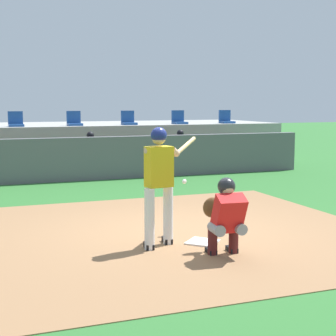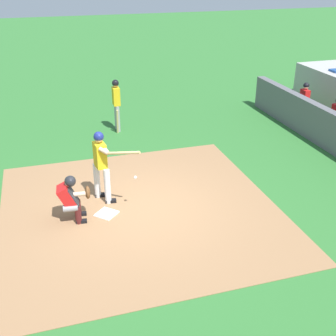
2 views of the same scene
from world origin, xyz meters
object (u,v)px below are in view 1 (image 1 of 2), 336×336
object	(u,v)px
dugout_player_2	(92,153)
stadium_seat_3	(74,121)
stadium_seat_4	(129,121)
stadium_seat_6	(226,120)
dugout_player_3	(182,150)
stadium_seat_5	(179,120)
catcher_crouched	(225,214)
home_plate	(203,242)
stadium_seat_2	(16,122)
batter_at_plate	(160,179)

from	to	relation	value
dugout_player_2	stadium_seat_3	bearing A→B (deg)	92.87
stadium_seat_4	stadium_seat_6	xyz separation A→B (m)	(3.71, 0.00, 0.00)
dugout_player_2	stadium_seat_4	bearing A→B (deg)	49.22
dugout_player_3	stadium_seat_6	distance (m)	3.40
dugout_player_2	stadium_seat_5	world-z (taller)	stadium_seat_5
catcher_crouched	dugout_player_2	bearing A→B (deg)	89.42
home_plate	catcher_crouched	world-z (taller)	catcher_crouched
dugout_player_2	stadium_seat_3	xyz separation A→B (m)	(-0.10, 2.03, 0.86)
dugout_player_3	dugout_player_2	bearing A→B (deg)	180.00
catcher_crouched	home_plate	bearing A→B (deg)	90.94
dugout_player_3	stadium_seat_6	world-z (taller)	stadium_seat_6
stadium_seat_4	stadium_seat_5	size ratio (longest dim) A/B	1.00
catcher_crouched	stadium_seat_3	size ratio (longest dim) A/B	3.82
dugout_player_2	catcher_crouched	bearing A→B (deg)	-90.58
dugout_player_2	stadium_seat_3	size ratio (longest dim) A/B	2.71
stadium_seat_2	stadium_seat_6	size ratio (longest dim) A/B	1.00
home_plate	dugout_player_3	bearing A→B (deg)	69.86
batter_at_plate	stadium_seat_2	size ratio (longest dim) A/B	3.76
dugout_player_3	stadium_seat_2	world-z (taller)	stadium_seat_2
stadium_seat_2	home_plate	bearing A→B (deg)	-79.66
batter_at_plate	stadium_seat_5	size ratio (longest dim) A/B	3.76
stadium_seat_6	home_plate	bearing A→B (deg)	-118.69
home_plate	stadium_seat_6	world-z (taller)	stadium_seat_6
stadium_seat_5	dugout_player_2	bearing A→B (deg)	-150.61
batter_at_plate	dugout_player_3	size ratio (longest dim) A/B	1.39
catcher_crouched	stadium_seat_6	distance (m)	12.28
stadium_seat_3	dugout_player_2	bearing A→B (deg)	-87.13
stadium_seat_4	dugout_player_3	bearing A→B (deg)	-60.96
stadium_seat_4	stadium_seat_6	world-z (taller)	same
catcher_crouched	stadium_seat_3	bearing A→B (deg)	90.06
home_plate	dugout_player_3	world-z (taller)	dugout_player_3
catcher_crouched	stadium_seat_6	size ratio (longest dim) A/B	3.82
dugout_player_3	stadium_seat_4	bearing A→B (deg)	119.04
home_plate	dugout_player_3	xyz separation A→B (m)	(2.99, 8.14, 0.65)
home_plate	dugout_player_2	bearing A→B (deg)	89.28
dugout_player_3	stadium_seat_5	bearing A→B (deg)	70.32
stadium_seat_4	dugout_player_2	bearing A→B (deg)	-130.78
home_plate	stadium_seat_5	xyz separation A→B (m)	(3.71, 10.18, 1.51)
home_plate	stadium_seat_2	world-z (taller)	stadium_seat_2
home_plate	dugout_player_3	size ratio (longest dim) A/B	0.34
stadium_seat_6	batter_at_plate	bearing A→B (deg)	-121.68
dugout_player_2	dugout_player_3	world-z (taller)	same
dugout_player_2	stadium_seat_6	xyz separation A→B (m)	(5.47, 2.03, 0.86)
stadium_seat_4	catcher_crouched	bearing A→B (deg)	-99.60
batter_at_plate	stadium_seat_6	world-z (taller)	stadium_seat_6
batter_at_plate	dugout_player_2	distance (m)	8.13
stadium_seat_2	stadium_seat_5	distance (m)	5.57
catcher_crouched	dugout_player_2	size ratio (longest dim) A/B	1.41
stadium_seat_3	stadium_seat_4	size ratio (longest dim) A/B	1.00
stadium_seat_5	stadium_seat_6	distance (m)	1.86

